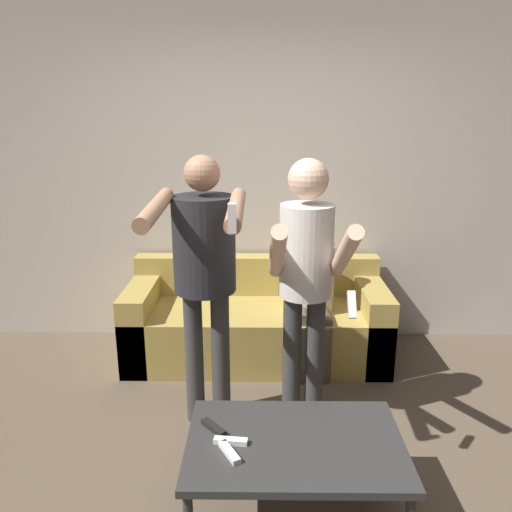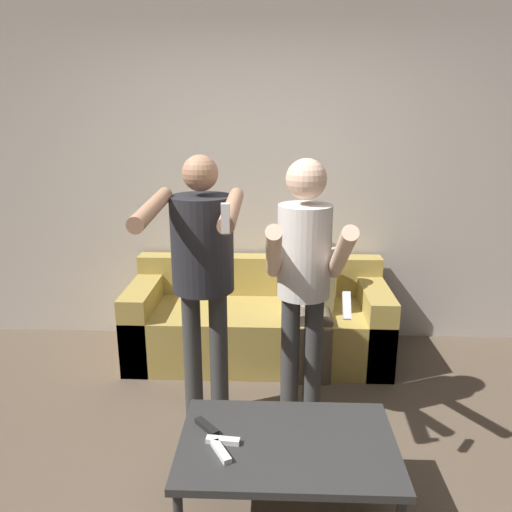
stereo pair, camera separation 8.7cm
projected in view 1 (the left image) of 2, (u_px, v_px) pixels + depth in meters
name	position (u px, v px, depth m)	size (l,w,h in m)	color
ground_plane	(261.00, 512.00, 2.39)	(14.00, 14.00, 0.00)	brown
wall_back	(262.00, 176.00, 3.96)	(6.40, 0.06, 2.70)	beige
couch	(257.00, 323.00, 3.86)	(1.95, 0.77, 0.73)	#AD9347
person_standing_left	(204.00, 260.00, 2.81)	(0.47, 0.82, 1.62)	#383838
person_standing_right	(306.00, 268.00, 2.81)	(0.42, 0.72, 1.61)	#383838
person_seated	(311.00, 285.00, 3.63)	(0.34, 0.54, 1.14)	brown
coffee_table	(295.00, 448.00, 2.23)	(0.97, 0.63, 0.43)	#2D2D2D
remote_near	(229.00, 452.00, 2.13)	(0.11, 0.15, 0.02)	white
remote_mid	(231.00, 441.00, 2.20)	(0.15, 0.05, 0.02)	white
remote_far	(214.00, 427.00, 2.30)	(0.13, 0.14, 0.02)	black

